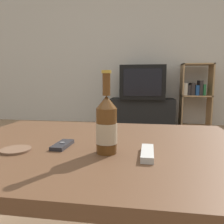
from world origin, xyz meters
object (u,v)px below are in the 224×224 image
at_px(bookshelf, 195,93).
at_px(tv_stand, 142,112).
at_px(cell_phone, 62,145).
at_px(television, 143,82).
at_px(remote_control, 147,153).
at_px(beer_bottle, 107,125).

bearing_deg(bookshelf, tv_stand, -174.95).
bearing_deg(bookshelf, cell_phone, -110.80).
bearing_deg(television, bookshelf, 5.32).
bearing_deg(cell_phone, remote_control, -8.13).
relative_size(tv_stand, cell_phone, 8.35).
height_order(bookshelf, beer_bottle, bookshelf).
bearing_deg(tv_stand, bookshelf, 5.05).
bearing_deg(remote_control, television, 92.32).
height_order(television, beer_bottle, television).
height_order(bookshelf, cell_phone, bookshelf).
xyz_separation_m(beer_bottle, cell_phone, (-0.18, 0.05, -0.09)).
bearing_deg(remote_control, bookshelf, 76.49).
bearing_deg(remote_control, tv_stand, 92.32).
distance_m(bookshelf, beer_bottle, 3.06).
bearing_deg(beer_bottle, television, 88.20).
relative_size(television, beer_bottle, 2.45).
xyz_separation_m(tv_stand, bookshelf, (0.83, 0.07, 0.31)).
relative_size(beer_bottle, remote_control, 1.85).
height_order(bookshelf, remote_control, bookshelf).
xyz_separation_m(television, bookshelf, (0.83, 0.08, -0.18)).
xyz_separation_m(television, beer_bottle, (-0.09, -2.85, -0.14)).
xyz_separation_m(tv_stand, beer_bottle, (-0.09, -2.85, 0.35)).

